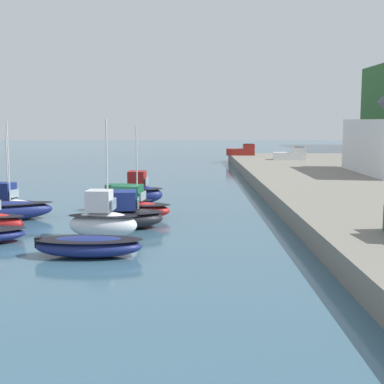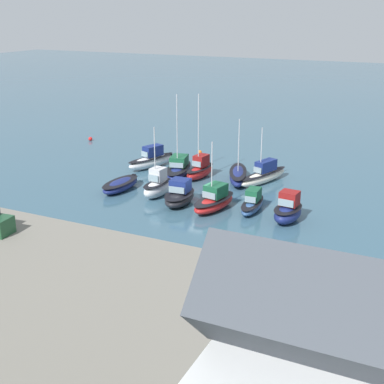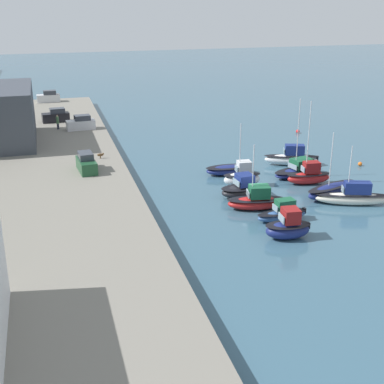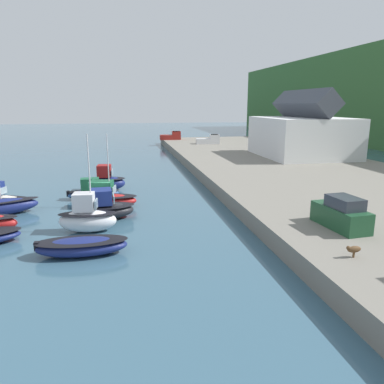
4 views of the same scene
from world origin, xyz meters
name	(u,v)px [view 2 (image 2 of 4)]	position (x,y,z in m)	size (l,w,h in m)	color
ground_plane	(200,205)	(0.00, 0.00, 0.00)	(320.00, 320.00, 0.00)	#385B70
quay_promenade	(18,329)	(0.00, 25.15, 0.68)	(117.52, 26.67, 1.35)	gray
moored_boat_0	(288,211)	(-9.00, 0.59, 1.05)	(2.54, 4.30, 2.83)	navy
moored_boat_1	(253,203)	(-5.19, -0.64, 0.76)	(1.92, 5.27, 2.14)	#33568E
moored_boat_2	(214,201)	(-1.79, 0.68, 0.91)	(3.25, 6.20, 6.77)	red
moored_boat_3	(180,195)	(1.86, 0.81, 0.92)	(2.84, 5.01, 2.53)	black
moored_boat_4	(157,186)	(4.99, -0.30, 1.13)	(2.13, 4.42, 7.30)	white
moored_boat_5	(120,185)	(9.50, -0.31, 0.60)	(2.36, 5.82, 1.11)	navy
moored_boat_6	(264,175)	(-3.37, -9.43, 0.91)	(4.01, 7.88, 6.30)	white
moored_boat_7	(238,175)	(-0.71, -8.42, 0.77)	(4.21, 7.30, 7.18)	navy
moored_boat_8	(200,169)	(3.73, -8.01, 0.99)	(2.26, 5.27, 9.61)	red
moored_boat_9	(179,168)	(6.59, -8.19, 0.77)	(4.03, 7.35, 9.38)	navy
moored_boat_10	(151,160)	(10.83, -9.26, 0.98)	(3.89, 7.12, 2.68)	white
mooring_buoy_0	(90,139)	(25.84, -17.48, 0.29)	(0.57, 0.57, 0.57)	red
mooring_buoy_1	(200,152)	(8.18, -17.51, 0.26)	(0.53, 0.53, 0.53)	orange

